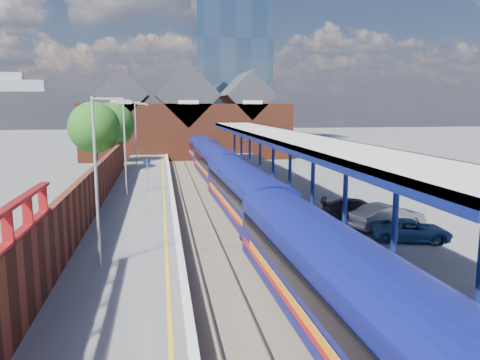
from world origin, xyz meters
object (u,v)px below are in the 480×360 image
at_px(lamp_post_c, 127,142).
at_px(platform_sign, 147,169).
at_px(parked_car_silver, 387,216).
at_px(lamp_post_b, 99,171).
at_px(lamp_post_d, 137,131).
at_px(train, 226,172).
at_px(parked_car_blue, 411,230).
at_px(parked_car_dark, 358,210).

distance_m(lamp_post_c, platform_sign, 3.34).
bearing_deg(parked_car_silver, lamp_post_c, 35.80).
relative_size(lamp_post_b, platform_sign, 2.80).
bearing_deg(platform_sign, lamp_post_c, -124.26).
relative_size(lamp_post_d, platform_sign, 2.80).
bearing_deg(train, lamp_post_b, -112.36).
xyz_separation_m(lamp_post_b, platform_sign, (1.36, 18.00, -2.30)).
height_order(platform_sign, parked_car_silver, platform_sign).
bearing_deg(parked_car_silver, parked_car_blue, 168.21).
xyz_separation_m(train, lamp_post_d, (-7.86, 12.90, 2.87)).
bearing_deg(parked_car_dark, lamp_post_b, 135.69).
bearing_deg(platform_sign, lamp_post_d, 95.56).
distance_m(train, lamp_post_c, 8.92).
xyz_separation_m(train, parked_car_silver, (6.68, -15.40, -0.43)).
relative_size(lamp_post_b, lamp_post_d, 1.00).
bearing_deg(platform_sign, parked_car_dark, -44.72).
distance_m(train, parked_car_blue, 18.99).
bearing_deg(lamp_post_c, train, 21.53).
distance_m(lamp_post_b, parked_car_dark, 15.26).
xyz_separation_m(parked_car_silver, parked_car_blue, (0.09, -2.34, -0.15)).
bearing_deg(parked_car_dark, lamp_post_d, 50.57).
distance_m(lamp_post_d, parked_car_dark, 29.81).
bearing_deg(lamp_post_b, parked_car_blue, 5.31).
xyz_separation_m(lamp_post_c, parked_car_dark, (13.73, -10.25, -3.37)).
distance_m(lamp_post_d, parked_car_blue, 34.13).
relative_size(train, platform_sign, 26.38).
height_order(lamp_post_c, parked_car_blue, lamp_post_c).
bearing_deg(parked_car_silver, lamp_post_b, 90.32).
xyz_separation_m(parked_car_silver, parked_car_dark, (-0.80, 2.06, -0.07)).
bearing_deg(train, parked_car_blue, -69.13).
bearing_deg(lamp_post_d, parked_car_dark, -62.38).
bearing_deg(train, parked_car_dark, -66.24).
relative_size(lamp_post_c, lamp_post_d, 1.00).
bearing_deg(lamp_post_d, lamp_post_b, -90.00).
distance_m(lamp_post_b, platform_sign, 18.20).
relative_size(lamp_post_b, parked_car_blue, 1.83).
bearing_deg(lamp_post_c, platform_sign, 55.74).
bearing_deg(parked_car_dark, lamp_post_c, 76.23).
xyz_separation_m(lamp_post_c, parked_car_blue, (14.62, -14.64, -3.46)).
xyz_separation_m(lamp_post_d, parked_car_silver, (14.53, -28.30, -3.31)).
distance_m(train, parked_car_silver, 16.79).
distance_m(lamp_post_d, parked_car_silver, 31.99).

